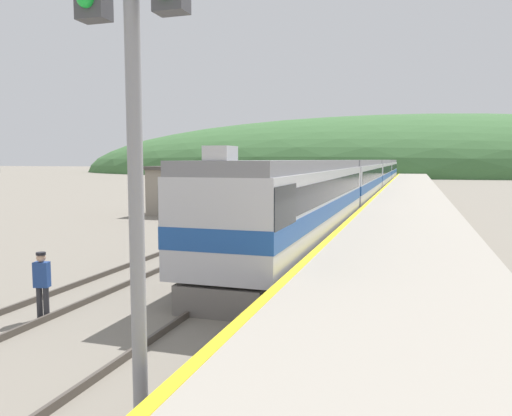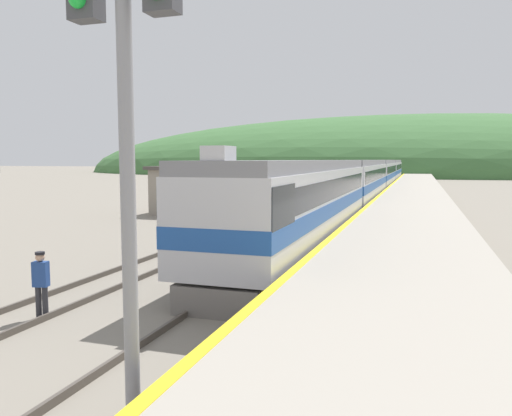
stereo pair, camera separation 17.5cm
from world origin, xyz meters
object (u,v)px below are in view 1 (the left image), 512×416
at_px(carriage_third, 375,174).
at_px(express_train_lead_car, 299,202).
at_px(carriage_fourth, 385,171).
at_px(track_worker, 42,282).
at_px(carriage_second, 356,182).
at_px(signal_mast_main, 132,68).

bearing_deg(carriage_third, express_train_lead_car, -90.00).
height_order(carriage_fourth, track_worker, carriage_fourth).
relative_size(carriage_second, signal_mast_main, 2.74).
bearing_deg(carriage_third, carriage_fourth, 90.00).
height_order(carriage_fourth, signal_mast_main, signal_mast_main).
xyz_separation_m(carriage_second, carriage_third, (0.00, 21.96, 0.00)).
bearing_deg(carriage_third, signal_mast_main, -88.89).
bearing_deg(track_worker, express_train_lead_car, 69.09).
xyz_separation_m(carriage_third, track_worker, (-4.04, -53.81, -1.17)).
bearing_deg(carriage_second, signal_mast_main, -88.21).
xyz_separation_m(carriage_second, carriage_fourth, (0.00, 43.91, 0.00)).
relative_size(carriage_third, carriage_fourth, 1.00).
relative_size(express_train_lead_car, carriage_fourth, 0.91).
bearing_deg(signal_mast_main, track_worker, 141.15).
height_order(carriage_second, carriage_third, same).
xyz_separation_m(express_train_lead_car, track_worker, (-4.04, -10.58, -1.18)).
height_order(express_train_lead_car, track_worker, express_train_lead_car).
height_order(carriage_second, signal_mast_main, signal_mast_main).
relative_size(express_train_lead_car, track_worker, 11.54).
bearing_deg(carriage_third, track_worker, -94.30).
bearing_deg(track_worker, signal_mast_main, -38.85).
distance_m(express_train_lead_car, carriage_second, 21.27).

